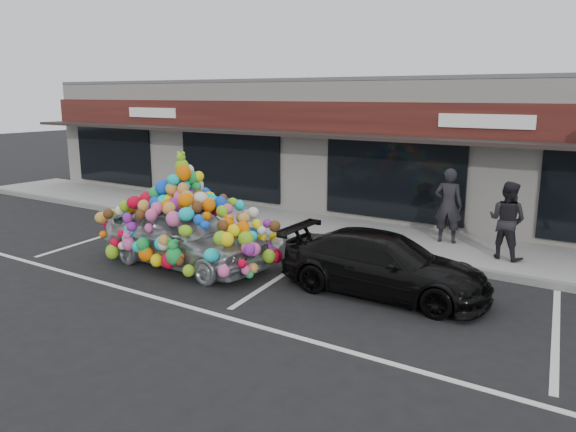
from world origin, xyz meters
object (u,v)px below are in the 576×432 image
Objects in this scene: black_sedan at (384,264)px; pedestrian_a at (448,205)px; toy_car at (185,228)px; pedestrian_b at (507,220)px.

pedestrian_a reaches higher than black_sedan.
black_sedan is 2.17× the size of pedestrian_a.
pedestrian_a is (4.44, 4.77, 0.22)m from toy_car.
toy_car is 2.37× the size of pedestrian_a.
toy_car reaches higher than pedestrian_a.
pedestrian_b reaches higher than black_sedan.
toy_car reaches higher than pedestrian_b.
pedestrian_a is at bearing -10.08° from pedestrian_b.
black_sedan is 3.66m from pedestrian_b.
pedestrian_a is at bearing -0.74° from black_sedan.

